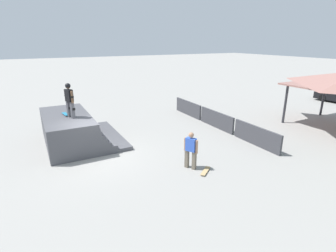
# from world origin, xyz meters

# --- Properties ---
(ground_plane) EXTENTS (160.00, 160.00, 0.00)m
(ground_plane) POSITION_xyz_m (0.00, 0.00, 0.00)
(ground_plane) COLOR gray
(quarter_pipe_ramp) EXTENTS (4.97, 3.94, 1.63)m
(quarter_pipe_ramp) POSITION_xyz_m (-2.30, -0.68, 0.74)
(quarter_pipe_ramp) COLOR #4C4C51
(quarter_pipe_ramp) RESTS_ON ground
(skater_on_deck) EXTENTS (0.76, 0.42, 1.77)m
(skater_on_deck) POSITION_xyz_m (-1.71, -0.75, 2.65)
(skater_on_deck) COLOR #4C4C51
(skater_on_deck) RESTS_ON quarter_pipe_ramp
(skateboard_on_deck) EXTENTS (0.83, 0.33, 0.09)m
(skateboard_on_deck) POSITION_xyz_m (-2.29, -0.96, 1.69)
(skateboard_on_deck) COLOR red
(skateboard_on_deck) RESTS_ON quarter_pipe_ramp
(bystander_walking) EXTENTS (0.65, 0.41, 1.69)m
(bystander_walking) POSITION_xyz_m (3.26, 3.36, 0.94)
(bystander_walking) COLOR #6B6051
(bystander_walking) RESTS_ON ground
(skateboard_on_ground) EXTENTS (0.67, 0.79, 0.09)m
(skateboard_on_ground) POSITION_xyz_m (3.88, 3.74, 0.06)
(skateboard_on_ground) COLOR silver
(skateboard_on_ground) RESTS_ON ground
(barrier_fence) EXTENTS (10.10, 0.12, 1.05)m
(barrier_fence) POSITION_xyz_m (-0.78, 7.95, 0.52)
(barrier_fence) COLOR #3D3D42
(barrier_fence) RESTS_ON ground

